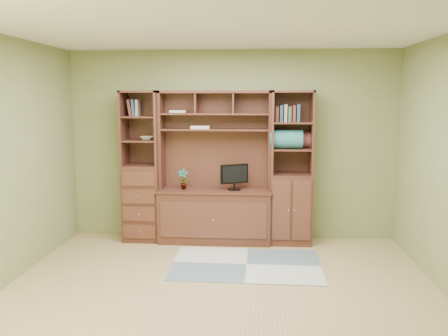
# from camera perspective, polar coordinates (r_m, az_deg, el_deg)

# --- Properties ---
(room) EXTENTS (4.60, 4.10, 2.64)m
(room) POSITION_cam_1_polar(r_m,az_deg,el_deg) (4.60, -0.46, 0.26)
(room) COLOR tan
(room) RESTS_ON ground
(center_hutch) EXTENTS (1.54, 0.53, 2.05)m
(center_hutch) POSITION_cam_1_polar(r_m,az_deg,el_deg) (6.37, -1.13, 0.06)
(center_hutch) COLOR #462218
(center_hutch) RESTS_ON ground
(left_tower) EXTENTS (0.50, 0.45, 2.05)m
(left_tower) POSITION_cam_1_polar(r_m,az_deg,el_deg) (6.57, -9.81, 0.20)
(left_tower) COLOR #462218
(left_tower) RESTS_ON ground
(right_tower) EXTENTS (0.55, 0.45, 2.05)m
(right_tower) POSITION_cam_1_polar(r_m,az_deg,el_deg) (6.39, 8.08, 0.01)
(right_tower) COLOR #462218
(right_tower) RESTS_ON ground
(rug) EXTENTS (1.76, 1.18, 0.01)m
(rug) POSITION_cam_1_polar(r_m,az_deg,el_deg) (5.71, 2.71, -11.52)
(rug) COLOR gray
(rug) RESTS_ON ground
(monitor) EXTENTS (0.43, 0.32, 0.48)m
(monitor) POSITION_cam_1_polar(r_m,az_deg,el_deg) (6.32, 1.26, -0.51)
(monitor) COLOR black
(monitor) RESTS_ON center_hutch
(orchid) EXTENTS (0.15, 0.10, 0.28)m
(orchid) POSITION_cam_1_polar(r_m,az_deg,el_deg) (6.41, -4.95, -1.34)
(orchid) COLOR #B3643C
(orchid) RESTS_ON center_hutch
(magazines) EXTENTS (0.25, 0.18, 0.04)m
(magazines) POSITION_cam_1_polar(r_m,az_deg,el_deg) (6.42, -2.85, 4.92)
(magazines) COLOR beige
(magazines) RESTS_ON center_hutch
(bowl) EXTENTS (0.19, 0.19, 0.05)m
(bowl) POSITION_cam_1_polar(r_m,az_deg,el_deg) (6.51, -9.23, 3.58)
(bowl) COLOR beige
(bowl) RESTS_ON left_tower
(blanket_teal) EXTENTS (0.42, 0.25, 0.25)m
(blanket_teal) POSITION_cam_1_polar(r_m,az_deg,el_deg) (6.30, 7.49, 3.44)
(blanket_teal) COLOR #276567
(blanket_teal) RESTS_ON right_tower
(blanket_red) EXTENTS (0.38, 0.21, 0.21)m
(blanket_red) POSITION_cam_1_polar(r_m,az_deg,el_deg) (6.44, 9.11, 3.37)
(blanket_red) COLOR brown
(blanket_red) RESTS_ON right_tower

